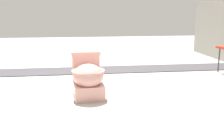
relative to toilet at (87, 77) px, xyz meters
name	(u,v)px	position (x,y,z in m)	size (l,w,h in m)	color
ground_plane	(89,91)	(-0.16, 0.02, -0.22)	(14.00, 14.00, 0.00)	#A8A59E
gravel_strip	(115,70)	(-1.31, 0.52, -0.21)	(0.56, 8.00, 0.01)	#423F44
toilet	(87,77)	(0.00, 0.00, 0.00)	(0.65, 0.41, 0.52)	#E09E93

